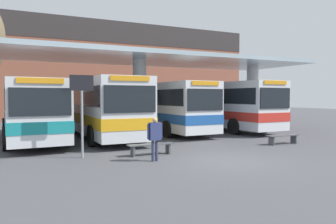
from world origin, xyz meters
TOP-DOWN VIEW (x-y plane):
  - ground_plane at (0.00, 0.00)m, footprint 100.00×100.00m
  - townhouse_backdrop at (0.00, 25.33)m, footprint 40.00×0.58m
  - station_canopy at (0.00, 8.97)m, footprint 22.49×6.89m
  - transit_bus_left_bay at (-6.16, 9.28)m, footprint 2.96×10.88m
  - transit_bus_center_bay at (-2.41, 8.71)m, footprint 2.87×10.30m
  - transit_bus_right_bay at (2.07, 10.46)m, footprint 2.87×11.19m
  - transit_bus_far_right_bay at (6.61, 10.28)m, footprint 2.91×11.56m
  - waiting_bench_near_pillar at (-2.04, 2.29)m, footprint 1.94×0.44m
  - waiting_bench_mid_platform at (5.10, 2.29)m, footprint 1.85×0.44m
  - info_sign_platform at (-4.66, 2.88)m, footprint 0.90×0.09m
  - pedestrian_waiting at (-2.39, 1.06)m, footprint 0.59×0.24m

SIDE VIEW (x-z plane):
  - ground_plane at x=0.00m, z-range 0.00..0.00m
  - waiting_bench_mid_platform at x=5.10m, z-range 0.12..0.58m
  - waiting_bench_near_pillar at x=-2.04m, z-range 0.12..0.58m
  - pedestrian_waiting at x=-2.39m, z-range 0.18..1.78m
  - transit_bus_left_bay at x=-6.16m, z-range 0.20..3.33m
  - transit_bus_right_bay at x=2.07m, z-range 0.19..3.41m
  - transit_bus_center_bay at x=-2.41m, z-range 0.19..3.50m
  - transit_bus_far_right_bay at x=6.61m, z-range 0.19..3.53m
  - info_sign_platform at x=-4.66m, z-range 0.67..3.87m
  - station_canopy at x=0.00m, z-range 1.82..6.66m
  - townhouse_backdrop at x=0.00m, z-range 0.86..11.52m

